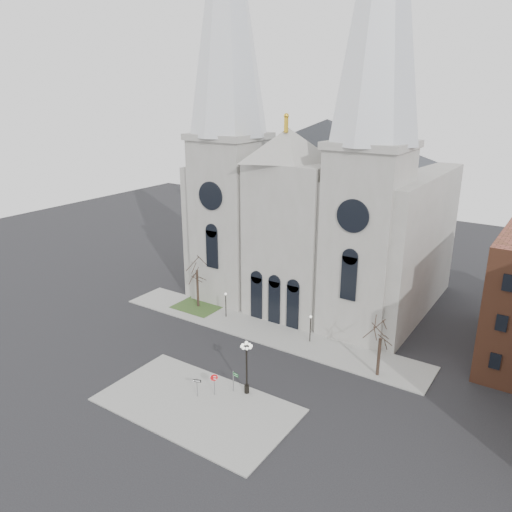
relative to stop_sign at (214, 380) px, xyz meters
The scene contains 13 objects.
ground 4.82m from the stop_sign, 140.00° to the left, with size 160.00×160.00×0.00m, color black.
sidewalk_near 2.75m from the stop_sign, 101.65° to the right, with size 18.00×10.00×0.14m, color gray.
sidewalk_far 14.40m from the stop_sign, 103.90° to the left, with size 40.00×6.00×0.14m, color gray.
grass_patch 20.80m from the stop_sign, 134.13° to the left, with size 6.00×5.00×0.18m, color #30451D.
cathedral 30.88m from the stop_sign, 97.60° to the left, with size 33.00×26.66×54.00m.
tree_left 21.08m from the stop_sign, 134.13° to the left, with size 3.20×3.20×7.50m.
tree_right 16.80m from the stop_sign, 45.78° to the left, with size 3.20×3.20×6.00m.
ped_lamp_left 17.21m from the stop_sign, 123.27° to the left, with size 0.32×0.32×3.26m.
ped_lamp_right 14.62m from the stop_sign, 79.89° to the left, with size 0.32×0.32×3.26m.
stop_sign is the anchor object (origin of this frame).
globe_lamp 3.55m from the stop_sign, 39.57° to the left, with size 1.26×1.26×5.49m.
one_way_sign 1.65m from the stop_sign, 136.83° to the right, with size 0.78×0.37×1.91m.
street_name_sign 1.92m from the stop_sign, 49.25° to the left, with size 0.70×0.14×2.18m.
Camera 1 is at (29.18, -34.58, 27.46)m, focal length 35.00 mm.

